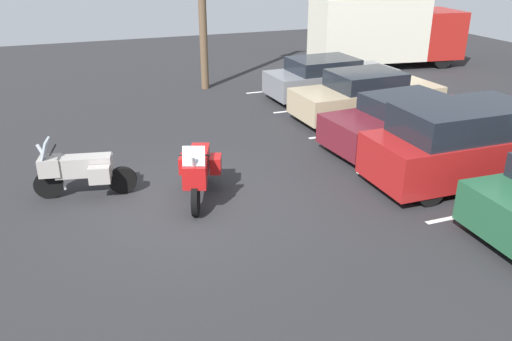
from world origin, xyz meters
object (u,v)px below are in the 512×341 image
motorcycle_touring (198,170)px  car_tan (366,96)px  car_grey (330,78)px  box_truck (383,30)px  motorcycle_second (80,169)px  car_red (468,144)px  car_maroon (409,122)px

motorcycle_touring → car_tan: 7.43m
car_grey → box_truck: size_ratio=0.68×
motorcycle_touring → motorcycle_second: (-1.08, -2.32, -0.07)m
motorcycle_touring → box_truck: 15.30m
motorcycle_second → car_red: bearing=74.8°
motorcycle_second → car_red: 8.64m
motorcycle_touring → car_red: size_ratio=0.45×
motorcycle_touring → car_maroon: 6.21m
car_red → box_truck: size_ratio=0.71×
motorcycle_touring → car_red: car_red is taller
car_grey → box_truck: (-3.97, 4.73, 0.88)m
car_maroon → box_truck: 10.57m
car_tan → box_truck: 8.21m
car_red → car_grey: bearing=176.3°
car_tan → car_maroon: bearing=-6.4°
motorcycle_touring → car_grey: 9.11m
car_grey → car_maroon: bearing=-4.3°
motorcycle_second → car_grey: size_ratio=0.46×
car_grey → box_truck: bearing=130.0°
motorcycle_touring → car_red: (1.18, 6.01, 0.21)m
car_maroon → car_tan: bearing=173.6°
car_tan → car_maroon: size_ratio=0.98×
motorcycle_touring → car_grey: bearing=134.5°
car_red → box_truck: bearing=155.6°
car_maroon → box_truck: size_ratio=0.71×
box_truck → car_red: bearing=-24.4°
motorcycle_second → car_maroon: bearing=90.5°
car_red → motorcycle_touring: bearing=-101.2°
motorcycle_second → car_red: size_ratio=0.44×
motorcycle_second → car_maroon: size_ratio=0.45×
car_tan → car_grey: bearing=177.8°
motorcycle_second → car_tan: (-2.70, 8.72, 0.10)m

